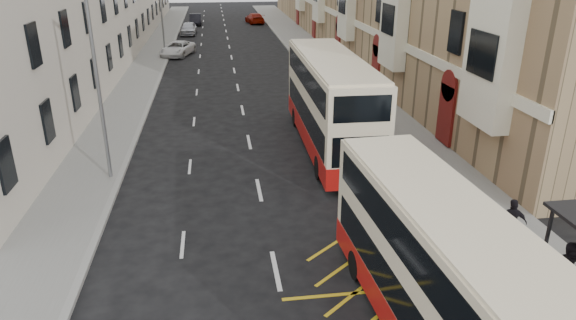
{
  "coord_description": "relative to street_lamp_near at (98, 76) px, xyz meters",
  "views": [
    {
      "loc": [
        -1.55,
        -9.65,
        9.33
      ],
      "look_at": [
        0.75,
        6.54,
        2.71
      ],
      "focal_mm": 32.0,
      "sensor_mm": 36.0,
      "label": 1
    }
  ],
  "objects": [
    {
      "name": "pavement_right",
      "position": [
        14.35,
        18.0,
        -4.56
      ],
      "size": [
        4.0,
        120.0,
        0.15
      ],
      "primitive_type": "cube",
      "color": "slate",
      "rests_on": "ground"
    },
    {
      "name": "pavement_left",
      "position": [
        -1.15,
        18.0,
        -4.56
      ],
      "size": [
        3.0,
        120.0,
        0.15
      ],
      "primitive_type": "cube",
      "color": "slate",
      "rests_on": "ground"
    },
    {
      "name": "kerb_right",
      "position": [
        12.35,
        18.0,
        -4.56
      ],
      "size": [
        0.25,
        120.0,
        0.15
      ],
      "primitive_type": "cube",
      "color": "gray",
      "rests_on": "ground"
    },
    {
      "name": "kerb_left",
      "position": [
        0.35,
        18.0,
        -4.56
      ],
      "size": [
        0.25,
        120.0,
        0.15
      ],
      "primitive_type": "cube",
      "color": "gray",
      "rests_on": "ground"
    },
    {
      "name": "road_markings",
      "position": [
        6.35,
        33.0,
        -4.63
      ],
      "size": [
        10.0,
        110.0,
        0.01
      ],
      "primitive_type": null,
      "color": "silver",
      "rests_on": "ground"
    },
    {
      "name": "guard_railing",
      "position": [
        12.6,
        -6.25,
        -3.78
      ],
      "size": [
        0.06,
        6.56,
        1.01
      ],
      "color": "#AB1F17",
      "rests_on": "pavement_right"
    },
    {
      "name": "street_lamp_near",
      "position": [
        0.0,
        0.0,
        0.0
      ],
      "size": [
        0.93,
        0.18,
        8.0
      ],
      "color": "slate",
      "rests_on": "pavement_left"
    },
    {
      "name": "street_lamp_far",
      "position": [
        0.0,
        30.0,
        0.0
      ],
      "size": [
        0.93,
        0.18,
        8.0
      ],
      "color": "slate",
      "rests_on": "pavement_left"
    },
    {
      "name": "double_decker_front",
      "position": [
        9.93,
        -11.87,
        -2.6
      ],
      "size": [
        2.78,
        10.14,
        4.0
      ],
      "rotation": [
        0.0,
        0.0,
        0.05
      ],
      "color": "beige",
      "rests_on": "ground"
    },
    {
      "name": "double_decker_rear",
      "position": [
        10.37,
        2.53,
        -2.25
      ],
      "size": [
        2.88,
        11.81,
        4.69
      ],
      "rotation": [
        0.0,
        0.0,
        -0.02
      ],
      "color": "beige",
      "rests_on": "ground"
    },
    {
      "name": "pedestrian_near",
      "position": [
        13.57,
        -11.27,
        -3.63
      ],
      "size": [
        0.66,
        0.47,
        1.7
      ],
      "primitive_type": "imported",
      "rotation": [
        0.0,
        0.0,
        3.25
      ],
      "color": "black",
      "rests_on": "pavement_right"
    },
    {
      "name": "pedestrian_mid",
      "position": [
        14.16,
        -10.92,
        -3.54
      ],
      "size": [
        1.02,
        0.85,
        1.9
      ],
      "primitive_type": "imported",
      "rotation": [
        0.0,
        0.0,
        -0.14
      ],
      "color": "black",
      "rests_on": "pavement_right"
    },
    {
      "name": "pedestrian_far",
      "position": [
        14.26,
        -7.85,
        -3.63
      ],
      "size": [
        1.07,
        0.6,
        1.71
      ],
      "primitive_type": "imported",
      "rotation": [
        0.0,
        0.0,
        2.95
      ],
      "color": "black",
      "rests_on": "pavement_right"
    },
    {
      "name": "white_van",
      "position": [
        1.23,
        29.49,
        -3.95
      ],
      "size": [
        3.68,
        5.43,
        1.38
      ],
      "primitive_type": "imported",
      "rotation": [
        0.0,
        0.0,
        -0.3
      ],
      "color": "white",
      "rests_on": "ground"
    },
    {
      "name": "car_silver",
      "position": [
        1.75,
        43.33,
        -3.86
      ],
      "size": [
        2.02,
        4.6,
        1.54
      ],
      "primitive_type": "imported",
      "rotation": [
        0.0,
        0.0,
        -0.05
      ],
      "color": "#B5B7BE",
      "rests_on": "ground"
    },
    {
      "name": "car_dark",
      "position": [
        2.36,
        52.69,
        -3.9
      ],
      "size": [
        1.59,
        4.48,
        1.47
      ],
      "primitive_type": "imported",
      "rotation": [
        0.0,
        0.0,
        0.01
      ],
      "color": "black",
      "rests_on": "ground"
    },
    {
      "name": "car_red",
      "position": [
        10.63,
        53.08,
        -3.91
      ],
      "size": [
        2.69,
        5.22,
        1.45
      ],
      "primitive_type": "imported",
      "rotation": [
        0.0,
        0.0,
        3.28
      ],
      "color": "#8B0F01",
      "rests_on": "ground"
    }
  ]
}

